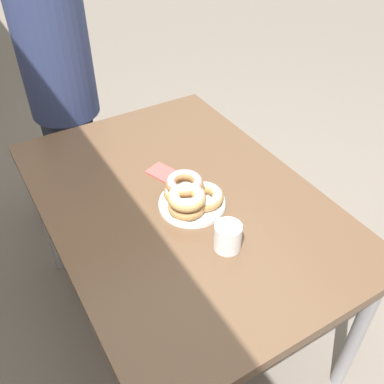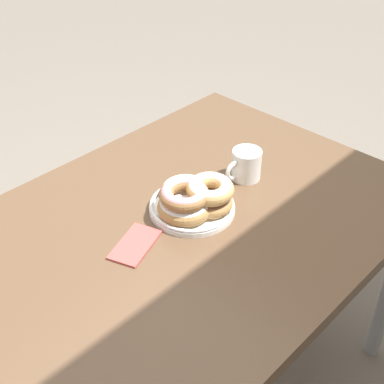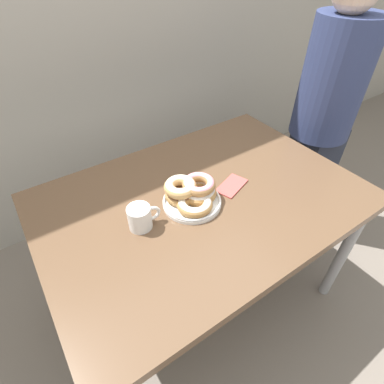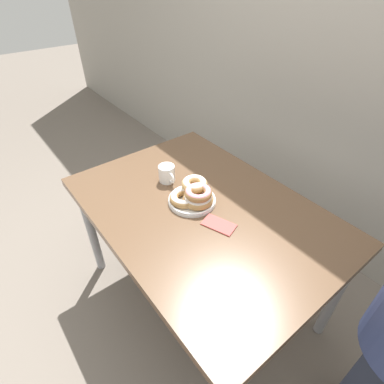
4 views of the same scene
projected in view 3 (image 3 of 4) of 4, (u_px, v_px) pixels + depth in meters
The scene contains 6 objects.
ground_plane at pixel (218, 315), 1.55m from camera, with size 14.00×14.00×0.00m, color #70665B.
dining_table at pixel (202, 208), 1.23m from camera, with size 1.26×0.88×0.71m.
donut_plate at pixel (191, 194), 1.13m from camera, with size 0.24×0.23×0.10m.
coffee_mug at pixel (140, 217), 1.04m from camera, with size 0.12×0.08×0.09m.
person_figure at pixel (324, 115), 1.62m from camera, with size 0.34×0.32×1.43m.
napkin at pixel (232, 186), 1.23m from camera, with size 0.16×0.12×0.01m.
Camera 3 is at (-0.53, -0.55, 1.50)m, focal length 28.00 mm.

